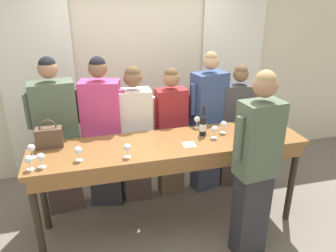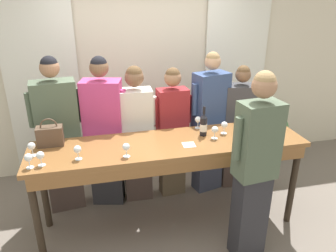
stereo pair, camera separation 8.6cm
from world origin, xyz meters
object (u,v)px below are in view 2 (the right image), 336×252
object	(u,v)px
wine_glass_center_left	(198,120)
wine_glass_back_left	(32,147)
guest_navy_coat	(209,123)
wine_bottle	(204,125)
wine_glass_front_left	(78,150)
wine_glass_back_right	(126,147)
host_pouring	(255,168)
guest_pink_top	(104,133)
wine_glass_center_mid	(215,130)
handbag	(50,136)
guest_olive_jacket	(59,137)
tasting_bar	(170,153)
potted_plant	(277,136)
wine_glass_front_mid	(40,156)
guest_striped_shirt	(172,131)
wine_glass_front_right	(224,125)
guest_beige_cap	(238,128)
wine_glass_back_mid	(28,158)
wine_glass_center_right	(278,121)

from	to	relation	value
wine_glass_center_left	wine_glass_back_left	distance (m)	1.72
guest_navy_coat	wine_bottle	bearing A→B (deg)	-117.22
wine_glass_front_left	wine_glass_center_left	distance (m)	1.36
wine_glass_back_right	host_pouring	distance (m)	1.17
guest_pink_top	wine_glass_back_left	bearing A→B (deg)	-138.98
wine_glass_center_mid	handbag	bearing A→B (deg)	172.11
guest_navy_coat	wine_glass_back_right	bearing A→B (deg)	-143.96
guest_olive_jacket	wine_bottle	bearing A→B (deg)	-18.66
tasting_bar	potted_plant	bearing A→B (deg)	31.08
wine_glass_back_left	host_pouring	size ratio (longest dim) A/B	0.07
wine_glass_center_left	handbag	bearing A→B (deg)	-177.04
potted_plant	guest_pink_top	bearing A→B (deg)	-167.64
guest_navy_coat	tasting_bar	bearing A→B (deg)	-136.13
wine_bottle	handbag	xyz separation A→B (m)	(-1.55, 0.12, -0.01)
tasting_bar	wine_glass_front_mid	distance (m)	1.23
wine_glass_back_left	host_pouring	bearing A→B (deg)	-17.48
wine_glass_center_left	wine_glass_back_left	bearing A→B (deg)	-170.65
guest_navy_coat	wine_glass_front_left	bearing A→B (deg)	-153.91
guest_striped_shirt	guest_navy_coat	distance (m)	0.47
wine_glass_front_right	guest_navy_coat	size ratio (longest dim) A/B	0.08
wine_glass_front_left	wine_glass_back_left	xyz separation A→B (m)	(-0.41, 0.17, 0.00)
wine_bottle	wine_glass_front_mid	size ratio (longest dim) A/B	2.37
wine_glass_front_mid	guest_beige_cap	bearing A→B (deg)	19.58
guest_striped_shirt	guest_beige_cap	world-z (taller)	guest_striped_shirt
guest_olive_jacket	guest_beige_cap	world-z (taller)	guest_olive_jacket
tasting_bar	wine_glass_back_mid	bearing A→B (deg)	-171.49
wine_glass_front_mid	wine_glass_center_mid	xyz separation A→B (m)	(1.68, 0.18, 0.00)
wine_glass_back_right	host_pouring	xyz separation A→B (m)	(1.10, -0.39, -0.14)
wine_glass_back_left	potted_plant	xyz separation A→B (m)	(3.29, 1.16, -0.74)
tasting_bar	wine_glass_back_mid	world-z (taller)	wine_glass_back_mid
wine_glass_front_right	guest_olive_jacket	world-z (taller)	guest_olive_jacket
guest_beige_cap	host_pouring	bearing A→B (deg)	-108.59
wine_glass_front_mid	guest_beige_cap	world-z (taller)	guest_beige_cap
wine_glass_back_mid	wine_glass_front_mid	bearing A→B (deg)	12.01
wine_glass_front_left	potted_plant	world-z (taller)	wine_glass_front_left
wine_glass_front_right	guest_olive_jacket	distance (m)	1.83
wine_glass_center_mid	wine_glass_front_left	bearing A→B (deg)	-174.24
wine_glass_front_mid	guest_striped_shirt	world-z (taller)	guest_striped_shirt
wine_glass_front_right	wine_glass_center_right	size ratio (longest dim) A/B	1.00
wine_glass_front_right	wine_glass_back_right	size ratio (longest dim) A/B	1.00
potted_plant	guest_beige_cap	bearing A→B (deg)	-148.76
wine_glass_center_right	wine_glass_back_right	bearing A→B (deg)	-171.38
wine_glass_back_right	guest_olive_jacket	size ratio (longest dim) A/B	0.07
wine_bottle	guest_navy_coat	bearing A→B (deg)	62.78
wine_glass_center_right	wine_glass_back_right	size ratio (longest dim) A/B	1.00
wine_glass_center_left	guest_pink_top	bearing A→B (deg)	163.06
guest_pink_top	guest_beige_cap	xyz separation A→B (m)	(1.67, 0.00, -0.10)
handbag	wine_glass_front_right	size ratio (longest dim) A/B	2.09
guest_pink_top	wine_glass_center_left	bearing A→B (deg)	-16.94
guest_pink_top	guest_beige_cap	distance (m)	1.67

